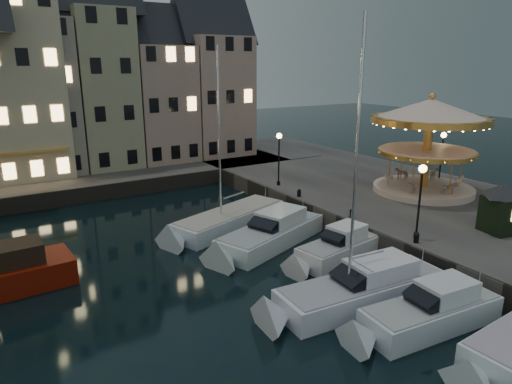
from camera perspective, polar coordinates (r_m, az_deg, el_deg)
ground at (r=22.26m, az=9.02°, el=-13.17°), size 160.00×160.00×0.00m
quay_east at (r=35.41m, az=19.96°, el=-1.67°), size 16.00×56.00×1.30m
quay_north at (r=43.95m, az=-24.52°, el=1.13°), size 44.00×12.00×1.30m
quaywall_e at (r=29.75m, az=10.29°, el=-4.23°), size 0.15×44.00×1.30m
quaywall_n at (r=38.50m, az=-20.31°, el=-0.34°), size 48.00×0.15×1.30m
streetlamp_b at (r=26.38m, az=19.88°, el=0.14°), size 0.44×0.44×4.17m
streetlamp_c at (r=36.00m, az=2.89°, el=5.08°), size 0.44×0.44×4.17m
streetlamp_d at (r=39.34m, az=22.24°, el=4.84°), size 0.44×0.44×4.17m
bollard_b at (r=26.36m, az=19.42°, el=-5.36°), size 0.30×0.30×0.57m
bollard_c at (r=29.49m, az=11.90°, el=-2.54°), size 0.30×0.30×0.57m
bollard_d at (r=33.46m, az=5.41°, el=-0.06°), size 0.30×0.30×0.57m
townhouse_nc at (r=44.81m, az=-26.10°, el=11.78°), size 6.82×8.00×14.80m
townhouse_nd at (r=45.80m, az=-18.88°, el=13.20°), size 5.50×8.00×15.80m
townhouse_ne at (r=47.46m, az=-12.19°, el=11.92°), size 6.16×8.00×12.80m
townhouse_nf at (r=49.83m, az=-5.53°, el=12.95°), size 6.82×8.00×13.80m
motorboat_b at (r=20.77m, az=20.24°, el=-14.28°), size 7.36×2.69×2.15m
motorboat_c at (r=21.80m, az=12.36°, el=-11.99°), size 9.43×3.11×12.50m
motorboat_d at (r=25.88m, az=9.71°, el=-7.35°), size 6.33×2.86×2.15m
motorboat_e at (r=27.75m, az=1.47°, el=-5.47°), size 8.86×5.36×2.15m
motorboat_f at (r=30.45m, az=-4.02°, el=-3.77°), size 9.63×5.43×12.95m
carousel at (r=35.90m, az=20.83°, el=7.49°), size 8.42×8.42×7.36m
ticket_kiosk at (r=29.45m, az=28.52°, el=-0.83°), size 2.80×2.80×3.29m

